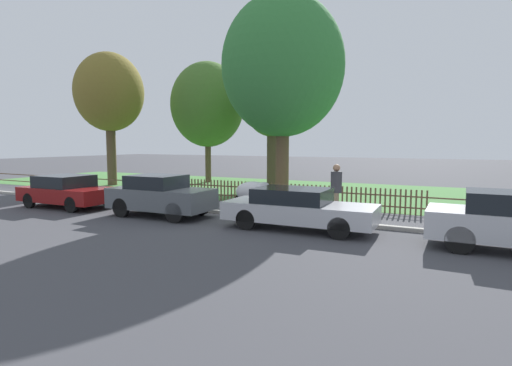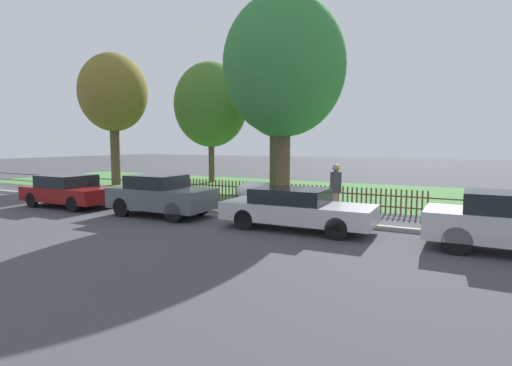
{
  "view_description": "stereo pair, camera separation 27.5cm",
  "coord_description": "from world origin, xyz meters",
  "px_view_note": "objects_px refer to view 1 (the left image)",
  "views": [
    {
      "loc": [
        7.94,
        -12.25,
        2.59
      ],
      "look_at": [
        1.23,
        1.04,
        1.1
      ],
      "focal_mm": 28.0,
      "sensor_mm": 36.0,
      "label": 1
    },
    {
      "loc": [
        8.19,
        -12.12,
        2.59
      ],
      "look_at": [
        1.23,
        1.04,
        1.1
      ],
      "focal_mm": 28.0,
      "sensor_mm": 36.0,
      "label": 2
    }
  ],
  "objects_px": {
    "tree_behind_motorcycle": "(208,105)",
    "pedestrian_near_fence": "(336,188)",
    "parked_car_silver_hatchback": "(68,191)",
    "parked_car_navy_estate": "(297,208)",
    "tree_nearest_kerb": "(109,93)",
    "covered_motorcycle": "(255,192)",
    "tree_far_left": "(283,67)",
    "parked_car_black_saloon": "(160,195)",
    "tree_mid_park": "(273,105)"
  },
  "relations": [
    {
      "from": "tree_behind_motorcycle",
      "to": "pedestrian_near_fence",
      "type": "bearing_deg",
      "value": -38.69
    },
    {
      "from": "parked_car_silver_hatchback",
      "to": "parked_car_navy_estate",
      "type": "relative_size",
      "value": 0.86
    },
    {
      "from": "tree_behind_motorcycle",
      "to": "tree_nearest_kerb",
      "type": "bearing_deg",
      "value": -134.89
    },
    {
      "from": "parked_car_navy_estate",
      "to": "covered_motorcycle",
      "type": "bearing_deg",
      "value": 133.92
    },
    {
      "from": "covered_motorcycle",
      "to": "tree_nearest_kerb",
      "type": "distance_m",
      "value": 13.53
    },
    {
      "from": "parked_car_silver_hatchback",
      "to": "parked_car_navy_estate",
      "type": "bearing_deg",
      "value": 0.98
    },
    {
      "from": "parked_car_silver_hatchback",
      "to": "parked_car_navy_estate",
      "type": "height_order",
      "value": "parked_car_silver_hatchback"
    },
    {
      "from": "tree_far_left",
      "to": "parked_car_navy_estate",
      "type": "bearing_deg",
      "value": -62.54
    },
    {
      "from": "parked_car_silver_hatchback",
      "to": "tree_far_left",
      "type": "distance_m",
      "value": 10.45
    },
    {
      "from": "parked_car_silver_hatchback",
      "to": "tree_behind_motorcycle",
      "type": "bearing_deg",
      "value": 92.98
    },
    {
      "from": "parked_car_black_saloon",
      "to": "tree_far_left",
      "type": "bearing_deg",
      "value": 66.52
    },
    {
      "from": "parked_car_navy_estate",
      "to": "tree_nearest_kerb",
      "type": "bearing_deg",
      "value": 154.1
    },
    {
      "from": "parked_car_navy_estate",
      "to": "covered_motorcycle",
      "type": "distance_m",
      "value": 4.02
    },
    {
      "from": "parked_car_silver_hatchback",
      "to": "pedestrian_near_fence",
      "type": "bearing_deg",
      "value": 12.43
    },
    {
      "from": "tree_far_left",
      "to": "tree_mid_park",
      "type": "bearing_deg",
      "value": 118.75
    },
    {
      "from": "parked_car_navy_estate",
      "to": "covered_motorcycle",
      "type": "height_order",
      "value": "parked_car_navy_estate"
    },
    {
      "from": "parked_car_navy_estate",
      "to": "pedestrian_near_fence",
      "type": "bearing_deg",
      "value": 73.37
    },
    {
      "from": "parked_car_navy_estate",
      "to": "tree_mid_park",
      "type": "relative_size",
      "value": 0.66
    },
    {
      "from": "tree_behind_motorcycle",
      "to": "covered_motorcycle",
      "type": "bearing_deg",
      "value": -46.91
    },
    {
      "from": "tree_mid_park",
      "to": "pedestrian_near_fence",
      "type": "xyz_separation_m",
      "value": [
        6.22,
        -8.41,
        -3.77
      ]
    },
    {
      "from": "tree_mid_park",
      "to": "pedestrian_near_fence",
      "type": "distance_m",
      "value": 11.12
    },
    {
      "from": "tree_behind_motorcycle",
      "to": "tree_far_left",
      "type": "xyz_separation_m",
      "value": [
        7.74,
        -5.66,
        0.85
      ]
    },
    {
      "from": "parked_car_silver_hatchback",
      "to": "tree_behind_motorcycle",
      "type": "distance_m",
      "value": 12.19
    },
    {
      "from": "tree_nearest_kerb",
      "to": "tree_far_left",
      "type": "height_order",
      "value": "tree_far_left"
    },
    {
      "from": "tree_mid_park",
      "to": "tree_far_left",
      "type": "xyz_separation_m",
      "value": [
        2.83,
        -5.16,
        1.11
      ]
    },
    {
      "from": "parked_car_black_saloon",
      "to": "parked_car_navy_estate",
      "type": "bearing_deg",
      "value": 1.04
    },
    {
      "from": "parked_car_silver_hatchback",
      "to": "tree_nearest_kerb",
      "type": "height_order",
      "value": "tree_nearest_kerb"
    },
    {
      "from": "parked_car_silver_hatchback",
      "to": "tree_nearest_kerb",
      "type": "xyz_separation_m",
      "value": [
        -4.97,
        7.06,
        4.95
      ]
    },
    {
      "from": "tree_far_left",
      "to": "pedestrian_near_fence",
      "type": "relative_size",
      "value": 4.83
    },
    {
      "from": "covered_motorcycle",
      "to": "tree_mid_park",
      "type": "xyz_separation_m",
      "value": [
        -2.78,
        7.72,
        4.18
      ]
    },
    {
      "from": "parked_car_navy_estate",
      "to": "tree_far_left",
      "type": "xyz_separation_m",
      "value": [
        -2.8,
        5.39,
        5.29
      ]
    },
    {
      "from": "tree_behind_motorcycle",
      "to": "tree_far_left",
      "type": "distance_m",
      "value": 9.63
    },
    {
      "from": "parked_car_navy_estate",
      "to": "tree_nearest_kerb",
      "type": "distance_m",
      "value": 17.02
    },
    {
      "from": "tree_nearest_kerb",
      "to": "tree_behind_motorcycle",
      "type": "height_order",
      "value": "tree_nearest_kerb"
    },
    {
      "from": "covered_motorcycle",
      "to": "tree_behind_motorcycle",
      "type": "relative_size",
      "value": 0.23
    },
    {
      "from": "tree_behind_motorcycle",
      "to": "tree_far_left",
      "type": "relative_size",
      "value": 0.87
    },
    {
      "from": "parked_car_navy_estate",
      "to": "tree_nearest_kerb",
      "type": "height_order",
      "value": "tree_nearest_kerb"
    },
    {
      "from": "tree_far_left",
      "to": "parked_car_silver_hatchback",
      "type": "bearing_deg",
      "value": -141.09
    },
    {
      "from": "tree_nearest_kerb",
      "to": "tree_mid_park",
      "type": "distance_m",
      "value": 9.94
    },
    {
      "from": "covered_motorcycle",
      "to": "pedestrian_near_fence",
      "type": "relative_size",
      "value": 0.97
    },
    {
      "from": "parked_car_black_saloon",
      "to": "parked_car_navy_estate",
      "type": "distance_m",
      "value": 5.11
    },
    {
      "from": "tree_mid_park",
      "to": "tree_far_left",
      "type": "height_order",
      "value": "tree_far_left"
    },
    {
      "from": "parked_car_navy_estate",
      "to": "pedestrian_near_fence",
      "type": "distance_m",
      "value": 2.26
    },
    {
      "from": "tree_nearest_kerb",
      "to": "pedestrian_near_fence",
      "type": "distance_m",
      "value": 16.7
    },
    {
      "from": "covered_motorcycle",
      "to": "pedestrian_near_fence",
      "type": "height_order",
      "value": "pedestrian_near_fence"
    },
    {
      "from": "covered_motorcycle",
      "to": "tree_mid_park",
      "type": "bearing_deg",
      "value": 113.22
    },
    {
      "from": "tree_mid_park",
      "to": "tree_nearest_kerb",
      "type": "bearing_deg",
      "value": -157.65
    },
    {
      "from": "parked_car_black_saloon",
      "to": "pedestrian_near_fence",
      "type": "height_order",
      "value": "pedestrian_near_fence"
    },
    {
      "from": "parked_car_silver_hatchback",
      "to": "pedestrian_near_fence",
      "type": "relative_size",
      "value": 2.1
    },
    {
      "from": "covered_motorcycle",
      "to": "pedestrian_near_fence",
      "type": "bearing_deg",
      "value": -8.0
    }
  ]
}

